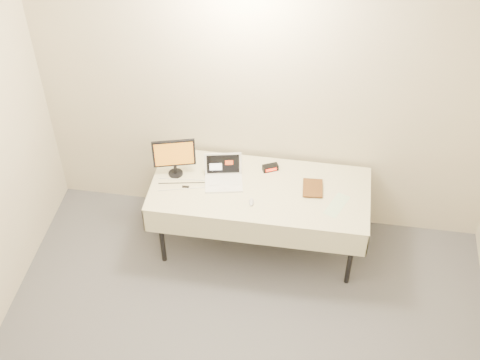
# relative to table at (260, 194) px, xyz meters

# --- Properties ---
(back_wall) EXTENTS (4.00, 0.10, 2.70)m
(back_wall) POSITION_rel_table_xyz_m (0.00, 0.45, 0.67)
(back_wall) COLOR beige
(back_wall) RESTS_ON ground
(table) EXTENTS (1.86, 0.81, 0.74)m
(table) POSITION_rel_table_xyz_m (0.00, 0.00, 0.00)
(table) COLOR black
(table) RESTS_ON ground
(laptop) EXTENTS (0.36, 0.32, 0.22)m
(laptop) POSITION_rel_table_xyz_m (-0.33, 0.06, 0.12)
(laptop) COLOR white
(laptop) RESTS_ON table
(monitor) EXTENTS (0.36, 0.16, 0.37)m
(monitor) POSITION_rel_table_xyz_m (-0.75, 0.07, 0.28)
(monitor) COLOR black
(monitor) RESTS_ON table
(book) EXTENTS (0.17, 0.03, 0.22)m
(book) POSITION_rel_table_xyz_m (0.36, 0.05, 0.17)
(book) COLOR brown
(book) RESTS_ON table
(alarm_clock) EXTENTS (0.15, 0.11, 0.06)m
(alarm_clock) POSITION_rel_table_xyz_m (0.06, 0.24, 0.09)
(alarm_clock) COLOR black
(alarm_clock) RESTS_ON table
(clicker) EXTENTS (0.05, 0.09, 0.02)m
(clicker) POSITION_rel_table_xyz_m (-0.05, -0.18, 0.07)
(clicker) COLOR #B8B8BB
(clicker) RESTS_ON table
(paper_form) EXTENTS (0.22, 0.31, 0.00)m
(paper_form) POSITION_rel_table_xyz_m (0.66, -0.10, 0.06)
(paper_form) COLOR #C6E9B9
(paper_form) RESTS_ON table
(usb_dongle) EXTENTS (0.06, 0.02, 0.01)m
(usb_dongle) POSITION_rel_table_xyz_m (-0.63, -0.08, 0.07)
(usb_dongle) COLOR black
(usb_dongle) RESTS_ON table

